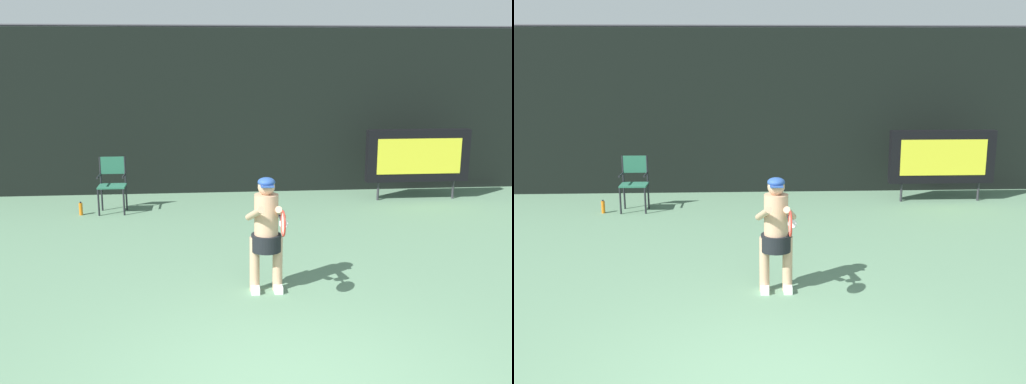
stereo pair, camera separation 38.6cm
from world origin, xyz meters
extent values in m
cube|color=black|center=(0.00, 8.50, 1.80)|extent=(18.00, 0.12, 3.60)
cylinder|color=#38383D|center=(0.00, 8.50, 3.63)|extent=(18.00, 0.05, 0.05)
cube|color=black|center=(3.79, 7.39, 0.95)|extent=(2.20, 0.20, 1.10)
cube|color=gold|center=(3.79, 7.28, 0.95)|extent=(1.80, 0.01, 0.75)
cylinder|color=#2D2D33|center=(2.97, 7.39, 0.20)|extent=(0.05, 0.05, 0.40)
cylinder|color=#2D2D33|center=(4.62, 7.39, 0.20)|extent=(0.05, 0.05, 0.40)
cylinder|color=black|center=(-2.74, 6.62, 0.26)|extent=(0.04, 0.04, 0.52)
cylinder|color=black|center=(-2.26, 6.62, 0.26)|extent=(0.04, 0.04, 0.52)
cylinder|color=black|center=(-2.74, 7.03, 0.26)|extent=(0.04, 0.04, 0.52)
cylinder|color=black|center=(-2.26, 7.03, 0.26)|extent=(0.04, 0.04, 0.52)
cube|color=#266049|center=(-2.50, 6.82, 0.54)|extent=(0.52, 0.44, 0.03)
cylinder|color=black|center=(-2.74, 7.03, 0.80)|extent=(0.04, 0.04, 0.56)
cylinder|color=black|center=(-2.26, 7.03, 0.80)|extent=(0.04, 0.04, 0.56)
cube|color=#266049|center=(-2.50, 7.03, 0.91)|extent=(0.48, 0.02, 0.34)
cylinder|color=black|center=(-2.74, 6.82, 0.74)|extent=(0.04, 0.44, 0.04)
cylinder|color=black|center=(-2.26, 6.82, 0.74)|extent=(0.04, 0.44, 0.04)
cylinder|color=orange|center=(-3.10, 6.71, 0.12)|extent=(0.07, 0.07, 0.24)
cylinder|color=black|center=(-3.10, 6.71, 0.25)|extent=(0.03, 0.03, 0.03)
cube|color=white|center=(-0.09, 2.56, 0.04)|extent=(0.11, 0.26, 0.09)
cube|color=white|center=(0.21, 2.56, 0.04)|extent=(0.11, 0.26, 0.09)
cylinder|color=tan|center=(-0.09, 2.61, 0.37)|extent=(0.13, 0.13, 0.73)
cylinder|color=tan|center=(0.21, 2.61, 0.37)|extent=(0.13, 0.13, 0.73)
cylinder|color=black|center=(0.06, 2.61, 0.65)|extent=(0.39, 0.39, 0.22)
cylinder|color=tan|center=(0.06, 2.61, 1.01)|extent=(0.31, 0.31, 0.56)
sphere|color=tan|center=(0.06, 2.61, 1.39)|extent=(0.22, 0.22, 0.22)
ellipsoid|color=#284C93|center=(0.06, 2.61, 1.45)|extent=(0.22, 0.22, 0.12)
cube|color=#284C93|center=(0.06, 2.51, 1.42)|extent=(0.17, 0.12, 0.02)
cylinder|color=tan|center=(-0.11, 2.45, 1.09)|extent=(0.21, 0.51, 0.29)
cylinder|color=tan|center=(0.22, 2.45, 1.09)|extent=(0.21, 0.51, 0.29)
cylinder|color=white|center=(0.24, 2.33, 0.98)|extent=(0.13, 0.11, 0.12)
cylinder|color=black|center=(0.19, 2.31, 1.08)|extent=(0.03, 0.28, 0.03)
torus|color=red|center=(0.19, 2.00, 1.08)|extent=(0.02, 0.31, 0.31)
ellipsoid|color=silver|center=(0.19, 2.00, 1.08)|extent=(0.01, 0.26, 0.26)
camera|label=1|loc=(-0.75, -4.72, 3.01)|focal=41.96mm
camera|label=2|loc=(-0.36, -4.74, 3.01)|focal=41.96mm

